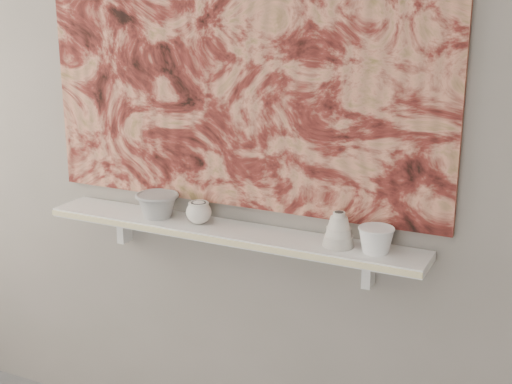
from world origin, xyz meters
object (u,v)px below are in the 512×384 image
Objects in this scene: cup_cream at (199,212)px; bell_vessel at (339,229)px; bowl_white at (376,239)px; shelf at (228,232)px; bowl_grey at (157,205)px; painting at (237,48)px.

cup_cream is 0.52m from bell_vessel.
bowl_white is at bearing 0.00° from bell_vessel.
bowl_grey is at bearing 180.00° from shelf.
bell_vessel is at bearing 0.00° from bowl_grey.
shelf is 0.93× the size of painting.
bell_vessel reaches higher than bowl_grey.
cup_cream is 0.78× the size of bell_vessel.
bowl_white is (0.12, 0.00, -0.02)m from bell_vessel.
painting is at bearing 15.59° from bowl_grey.
cup_cream is 0.78× the size of bowl_white.
bowl_grey is (-0.29, -0.08, -0.56)m from painting.
painting is 16.64× the size of cup_cream.
shelf is 15.53× the size of cup_cream.
bowl_white reaches higher than shelf.
shelf is at bearing 0.00° from cup_cream.
bowl_grey is at bearing 180.00° from bell_vessel.
shelf is 12.15× the size of bowl_white.
bell_vessel reaches higher than shelf.
shelf is 0.63m from painting.
bowl_white is at bearing 0.00° from cup_cream.
bowl_grey is 0.17m from cup_cream.
shelf is at bearing 180.00° from bowl_white.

